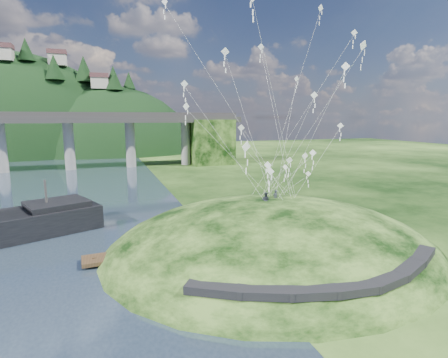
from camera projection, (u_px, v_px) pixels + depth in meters
name	position (u px, v px, depth m)	size (l,w,h in m)	color
ground	(204.00, 267.00, 32.23)	(320.00, 320.00, 0.00)	black
grass_hill	(272.00, 262.00, 36.94)	(36.00, 32.00, 13.00)	black
footpath	(341.00, 279.00, 25.22)	(22.29, 5.84, 0.83)	black
bridge	(25.00, 133.00, 87.15)	(160.00, 11.00, 15.00)	#2D2B2B
far_ridge	(6.00, 173.00, 133.05)	(153.00, 70.00, 94.50)	black
wooden_dock	(162.00, 250.00, 34.94)	(15.04, 3.26, 1.07)	#362416
kite_flyers	(269.00, 191.00, 37.07)	(2.53, 1.77, 1.83)	#282D36
kite_swarm	(277.00, 104.00, 36.56)	(19.36, 16.42, 20.35)	white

